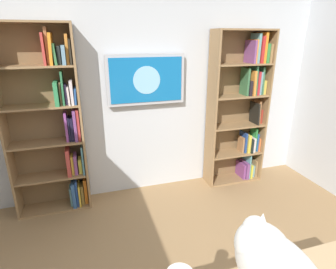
# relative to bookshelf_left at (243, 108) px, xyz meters

# --- Properties ---
(wall_back) EXTENTS (4.52, 0.06, 2.70)m
(wall_back) POSITION_rel_bookshelf_left_xyz_m (1.25, -0.17, 0.33)
(wall_back) COLOR silver
(wall_back) RESTS_ON ground
(bookshelf_left) EXTENTS (0.76, 0.28, 1.99)m
(bookshelf_left) POSITION_rel_bookshelf_left_xyz_m (0.00, 0.00, 0.00)
(bookshelf_left) COLOR #937047
(bookshelf_left) RESTS_ON ground
(bookshelf_right) EXTENTS (0.78, 0.28, 2.04)m
(bookshelf_right) POSITION_rel_bookshelf_left_xyz_m (2.31, -0.00, -0.00)
(bookshelf_right) COLOR #937047
(bookshelf_right) RESTS_ON ground
(wall_mounted_tv) EXTENTS (0.91, 0.07, 0.58)m
(wall_mounted_tv) POSITION_rel_bookshelf_left_xyz_m (1.26, -0.08, 0.41)
(wall_mounted_tv) COLOR #B7B7BC
(cat) EXTENTS (0.30, 0.69, 0.33)m
(cat) POSITION_rel_bookshelf_left_xyz_m (1.23, 2.27, -0.09)
(cat) COLOR white
(cat) RESTS_ON desk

